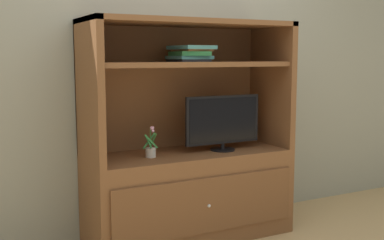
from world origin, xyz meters
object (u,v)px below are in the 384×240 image
media_console (189,171)px  magazine_stack (190,54)px  tv_monitor (223,122)px  potted_plant (151,150)px

media_console → magazine_stack: bearing=-23.9°
tv_monitor → magazine_stack: bearing=166.3°
potted_plant → magazine_stack: (0.34, 0.05, 0.68)m
potted_plant → magazine_stack: 0.76m
media_console → magazine_stack: size_ratio=4.65×
tv_monitor → magazine_stack: (-0.25, 0.06, 0.51)m
tv_monitor → magazine_stack: 0.58m
media_console → potted_plant: bearing=-171.2°
tv_monitor → potted_plant: bearing=178.6°
media_console → tv_monitor: bearing=-14.1°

